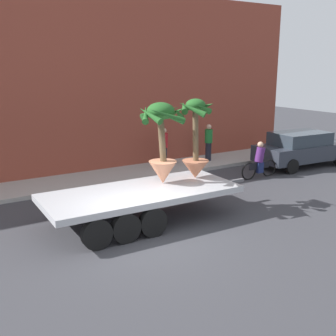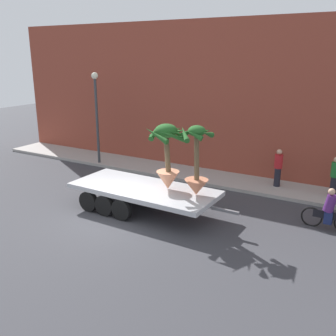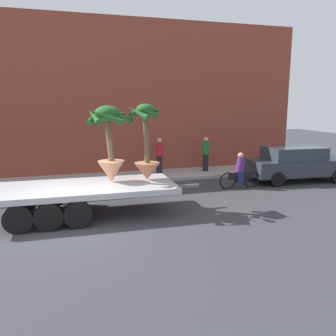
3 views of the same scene
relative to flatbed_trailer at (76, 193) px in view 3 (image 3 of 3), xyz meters
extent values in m
plane|color=#38383D|center=(-0.23, -1.17, -0.77)|extent=(60.00, 60.00, 0.00)
cube|color=#A39E99|center=(-0.23, 4.93, -0.69)|extent=(24.00, 2.20, 0.15)
cube|color=brown|center=(-0.23, 6.63, 2.99)|extent=(24.00, 1.20, 7.51)
cube|color=#B7BABF|center=(0.25, 0.00, 0.12)|extent=(5.76, 2.51, 0.18)
cylinder|color=black|center=(-1.56, 1.15, -0.37)|extent=(0.80, 0.23, 0.80)
cylinder|color=black|center=(-1.60, -1.09, -0.37)|extent=(0.80, 0.23, 0.80)
cylinder|color=black|center=(-0.76, 1.13, -0.37)|extent=(0.80, 0.23, 0.80)
cylinder|color=black|center=(-0.80, -1.11, -0.37)|extent=(0.80, 0.23, 0.80)
cylinder|color=black|center=(0.04, 1.12, -0.37)|extent=(0.80, 0.23, 0.80)
cylinder|color=black|center=(0.00, -1.12, -0.37)|extent=(0.80, 0.23, 0.80)
cube|color=slate|center=(3.61, -0.07, -0.03)|extent=(1.00, 0.12, 0.10)
cone|color=tan|center=(1.16, 0.28, 0.56)|extent=(0.87, 0.87, 0.70)
cylinder|color=brown|center=(1.12, 0.28, 1.67)|extent=(0.31, 0.20, 1.54)
ellipsoid|color=#235B23|center=(1.09, 0.28, 2.44)|extent=(0.82, 0.82, 0.51)
cone|color=#235B23|center=(1.59, 0.27, 2.37)|extent=(0.22, 1.02, 0.52)
cone|color=#235B23|center=(1.39, 0.64, 2.38)|extent=(0.86, 0.77, 0.44)
cone|color=#235B23|center=(1.07, 0.70, 2.37)|extent=(0.87, 0.23, 0.45)
cone|color=#235B23|center=(0.70, 0.50, 2.35)|extent=(0.62, 0.88, 0.55)
cone|color=#235B23|center=(0.65, 0.15, 2.36)|extent=(0.44, 0.94, 0.52)
cone|color=#235B23|center=(0.99, -0.26, 2.37)|extent=(1.11, 0.40, 0.56)
cone|color=#235B23|center=(1.49, -0.08, 2.37)|extent=(0.87, 0.94, 0.55)
cone|color=#C17251|center=(2.36, 0.25, 0.50)|extent=(0.86, 0.86, 0.58)
cylinder|color=brown|center=(2.34, 0.25, 1.68)|extent=(0.23, 0.18, 1.77)
ellipsoid|color=#235B23|center=(2.33, 0.25, 2.56)|extent=(0.62, 0.62, 0.39)
cone|color=#235B23|center=(2.72, 0.24, 2.50)|extent=(0.21, 0.82, 0.41)
cone|color=#235B23|center=(2.46, 0.55, 2.49)|extent=(0.72, 0.45, 0.41)
cone|color=#235B23|center=(2.01, 0.43, 2.50)|extent=(0.54, 0.75, 0.42)
cone|color=#235B23|center=(1.99, -0.03, 2.48)|extent=(0.72, 0.80, 0.52)
cone|color=#235B23|center=(2.38, -0.06, 2.48)|extent=(0.68, 0.30, 0.42)
torus|color=black|center=(7.24, 1.80, -0.43)|extent=(0.74, 0.08, 0.74)
torus|color=black|center=(6.14, 1.83, -0.43)|extent=(0.74, 0.08, 0.74)
cube|color=black|center=(6.69, 1.82, -0.25)|extent=(1.04, 0.08, 0.28)
cylinder|color=#51236B|center=(6.69, 1.82, 0.20)|extent=(0.45, 0.35, 0.65)
sphere|color=tan|center=(6.69, 1.82, 0.62)|extent=(0.24, 0.24, 0.24)
cube|color=navy|center=(6.69, 1.82, -0.33)|extent=(0.28, 0.25, 0.44)
cube|color=#2D333D|center=(9.88, 2.34, -0.10)|extent=(4.66, 2.11, 0.70)
cube|color=#2D3842|center=(9.65, 2.36, 0.53)|extent=(2.60, 1.81, 0.56)
cylinder|color=black|center=(11.41, 3.12, -0.45)|extent=(0.65, 0.24, 0.64)
cylinder|color=black|center=(8.45, 3.30, -0.45)|extent=(0.65, 0.24, 0.64)
cylinder|color=black|center=(8.34, 1.57, -0.45)|extent=(0.65, 0.24, 0.64)
cylinder|color=black|center=(6.44, 4.94, -0.19)|extent=(0.28, 0.28, 0.85)
cylinder|color=#1E702D|center=(6.44, 4.94, 0.54)|extent=(0.36, 0.36, 0.62)
sphere|color=tan|center=(6.44, 4.94, 0.97)|extent=(0.24, 0.24, 0.24)
cylinder|color=black|center=(4.08, 5.07, -0.19)|extent=(0.28, 0.28, 0.85)
cylinder|color=red|center=(4.08, 5.07, 0.54)|extent=(0.36, 0.36, 0.62)
sphere|color=tan|center=(4.08, 5.07, 0.97)|extent=(0.24, 0.24, 0.24)
camera|label=1|loc=(-5.13, -10.23, 3.75)|focal=44.19mm
camera|label=2|loc=(7.92, -11.46, 5.09)|focal=40.69mm
camera|label=3|loc=(-0.21, -10.94, 2.81)|focal=37.10mm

